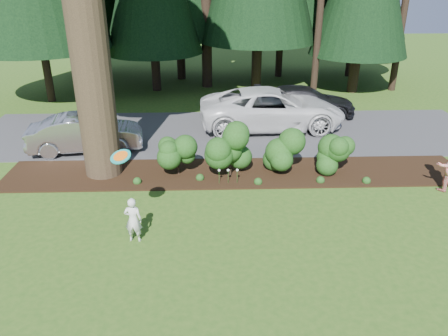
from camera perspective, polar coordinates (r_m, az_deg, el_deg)
The scene contains 10 objects.
ground at distance 12.49m, azimuth 2.41°, elevation -7.05°, with size 80.00×80.00×0.00m, color #2C5418.
mulch_bed at distance 15.34m, azimuth 1.53°, elevation -0.63°, with size 16.00×2.50×0.05m, color black.
driveway at distance 19.27m, azimuth 0.79°, elevation 4.69°, with size 22.00×6.00×0.03m, color #38383A.
shrub_row at distance 14.98m, azimuth 4.53°, elevation 1.95°, with size 6.53×1.60×1.61m.
lily_cluster at distance 14.35m, azimuth 0.55°, elevation -0.38°, with size 0.69×0.09×0.57m.
car_silver_wagon at distance 17.84m, azimuth -17.65°, elevation 4.35°, with size 1.51×4.33×1.43m, color #A6A6AA.
car_white_suv at distance 19.67m, azimuth 6.32°, elevation 7.73°, with size 2.95×6.40×1.78m, color silver.
car_dark_suv at distance 21.72m, azimuth 10.47°, elevation 8.56°, with size 1.97×4.85×1.41m, color black.
child at distance 11.59m, azimuth -11.78°, elevation -6.65°, with size 0.46×0.30×1.26m, color silver.
frisbee at distance 10.90m, azimuth -13.35°, elevation 1.48°, with size 0.55×0.50×0.29m.
Camera 1 is at (-0.88, -10.62, 6.51)m, focal length 35.00 mm.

